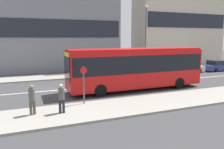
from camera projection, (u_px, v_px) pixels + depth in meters
The scene contains 12 objects.
ground_plane at pixel (59, 90), 18.37m from camera, with size 120.00×120.00×0.00m, color #3A3A3D.
sidewalk_near at pixel (74, 113), 12.64m from camera, with size 44.00×3.50×0.13m.
sidewalk_far at pixel (50, 77), 24.08m from camera, with size 44.00×3.50×0.13m.
lane_centerline at pixel (59, 90), 18.37m from camera, with size 41.80×0.16×0.01m.
city_bus at pixel (136, 66), 18.35m from camera, with size 11.63×2.56×3.47m.
parked_car_0 at pixel (152, 69), 25.65m from camera, with size 3.92×1.74×1.41m.
parked_car_1 at pixel (185, 68), 27.37m from camera, with size 4.68×1.81×1.34m.
parked_car_2 at pixel (219, 66), 29.09m from camera, with size 4.70×1.84×1.41m.
pedestrian_near_stop at pixel (32, 98), 12.01m from camera, with size 0.34×0.34×1.71m.
pedestrian_down_pavement at pixel (61, 97), 12.31m from camera, with size 0.34×0.34×1.69m.
bus_stop_sign at pixel (84, 82), 13.99m from camera, with size 0.44×0.12×2.46m.
street_lamp at pixel (146, 33), 26.47m from camera, with size 0.36×0.36×8.04m.
Camera 1 is at (-2.44, -18.29, 4.38)m, focal length 35.00 mm.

